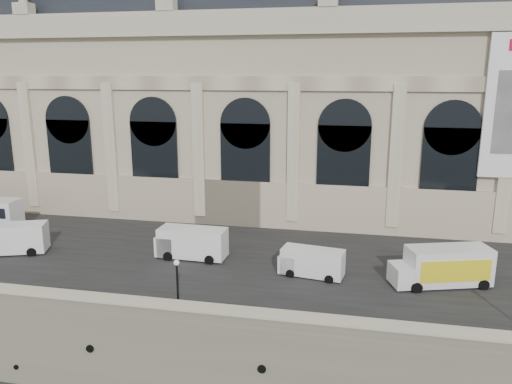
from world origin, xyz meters
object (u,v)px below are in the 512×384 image
box_truck (443,267)px  van_a (8,239)px  van_b (309,262)px  lamp_left (177,287)px  van_c (189,243)px

box_truck → van_a: bearing=-179.1°
van_a → van_b: 27.20m
van_a → lamp_left: 20.67m
van_c → lamp_left: 10.49m
van_c → lamp_left: (2.73, -10.11, 0.51)m
van_a → van_b: bearing=0.8°
van_a → van_b: van_a is taller
van_b → lamp_left: lamp_left is taller
van_c → box_truck: size_ratio=0.79×
van_a → van_c: bearing=7.9°
van_c → lamp_left: bearing=-74.9°
box_truck → lamp_left: size_ratio=2.06×
lamp_left → van_c: bearing=105.1°
van_c → box_truck: box_truck is taller
box_truck → lamp_left: bearing=-155.3°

